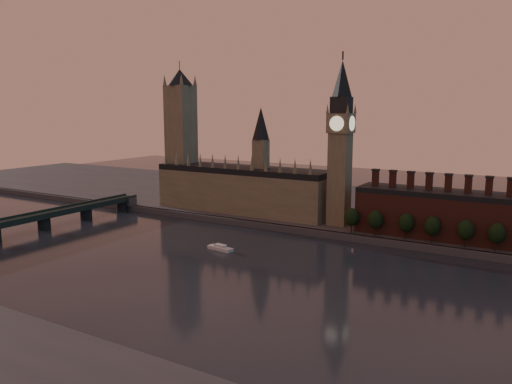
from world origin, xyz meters
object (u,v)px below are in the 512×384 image
(westminster_bridge, at_px, (16,224))
(victoria_tower, at_px, (181,133))
(river_boat, at_px, (220,248))
(big_ben, at_px, (340,141))

(westminster_bridge, bearing_deg, victoria_tower, 73.44)
(victoria_tower, distance_m, river_boat, 134.08)
(victoria_tower, xyz_separation_m, river_boat, (90.63, -80.09, -57.88))
(victoria_tower, distance_m, westminster_bridge, 133.21)
(big_ben, height_order, westminster_bridge, big_ben)
(big_ben, relative_size, river_boat, 6.59)
(victoria_tower, relative_size, river_boat, 6.65)
(victoria_tower, bearing_deg, river_boat, -41.47)
(westminster_bridge, bearing_deg, big_ben, 34.33)
(big_ben, bearing_deg, victoria_tower, 177.80)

